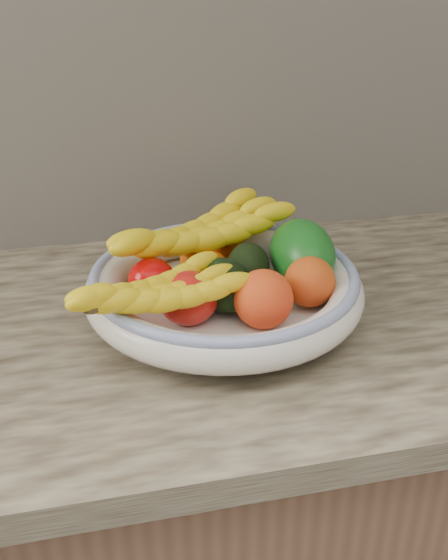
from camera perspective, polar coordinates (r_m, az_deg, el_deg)
kitchen_counter at (r=1.20m, az=-0.28°, el=-21.10°), size 2.44×0.66×1.40m
fruit_bowl at (r=0.88m, az=0.00°, el=-0.67°), size 0.39×0.39×0.08m
clementine_back_left at (r=0.95m, az=-2.58°, el=1.87°), size 0.06×0.06×0.05m
clementine_back_right at (r=0.99m, az=0.55°, el=2.96°), size 0.05×0.05×0.04m
clementine_back_mid at (r=0.92m, az=-1.45°, el=1.13°), size 0.06×0.06×0.05m
tomato_left at (r=0.87m, az=-6.64°, el=0.06°), size 0.08×0.08×0.06m
tomato_near_left at (r=0.82m, az=-3.29°, el=-1.63°), size 0.08×0.08×0.07m
avocado_center at (r=0.85m, az=0.03°, el=-0.47°), size 0.08×0.11×0.07m
avocado_right at (r=0.91m, az=2.26°, el=1.34°), size 0.08×0.10×0.06m
green_mango at (r=0.92m, az=7.13°, el=2.37°), size 0.12×0.14×0.12m
peach_front at (r=0.81m, az=3.62°, el=-1.75°), size 0.09×0.09×0.08m
peach_right at (r=0.86m, az=7.85°, el=-0.17°), size 0.09×0.09×0.07m
banana_bunch_back at (r=0.93m, az=-2.21°, el=3.78°), size 0.34×0.25×0.09m
banana_bunch_front at (r=0.78m, az=-6.04°, el=-1.60°), size 0.27×0.19×0.07m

